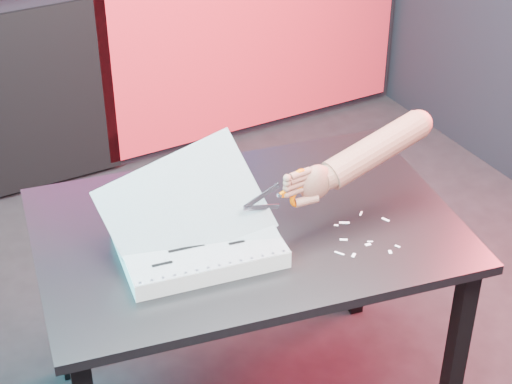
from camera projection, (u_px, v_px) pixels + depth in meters
work_table at (247, 250)px, 2.52m from camera, size 1.33×1.00×0.75m
printout_stack at (198, 242)px, 2.35m from camera, size 0.48×0.38×0.32m
scissors at (295, 190)px, 2.37m from camera, size 0.22×0.02×0.12m
hand_forearm at (366, 155)px, 2.47m from camera, size 0.51×0.11×0.18m
paper_clippings at (361, 236)px, 2.42m from camera, size 0.23×0.21×0.00m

